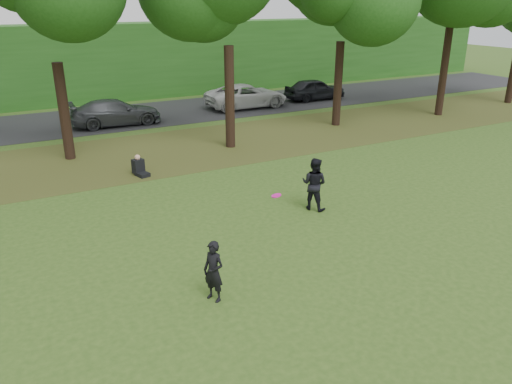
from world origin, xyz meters
TOP-DOWN VIEW (x-y plane):
  - ground at (0.00, 0.00)m, footprint 120.00×120.00m
  - leaf_litter at (0.00, 13.00)m, footprint 60.00×7.00m
  - street at (0.00, 21.00)m, footprint 70.00×7.00m
  - far_hedge at (0.00, 27.00)m, footprint 70.00×3.00m
  - player_left at (-1.80, 0.87)m, footprint 0.56×0.64m
  - player_right at (3.26, 4.27)m, footprint 1.03×1.09m
  - parked_cars at (1.14, 20.07)m, footprint 35.25×3.72m
  - frisbee at (0.62, 2.20)m, footprint 0.38×0.38m
  - seated_person at (-0.92, 10.31)m, footprint 0.58×0.81m

SIDE VIEW (x-z plane):
  - ground at x=0.00m, z-range 0.00..0.00m
  - leaf_litter at x=0.00m, z-range 0.00..0.01m
  - street at x=0.00m, z-range 0.00..0.02m
  - seated_person at x=-0.92m, z-range -0.10..0.73m
  - parked_cars at x=1.14m, z-range 0.00..1.48m
  - player_left at x=-1.80m, z-range 0.00..1.48m
  - player_right at x=3.26m, z-range 0.00..1.77m
  - frisbee at x=0.62m, z-range 1.64..1.74m
  - far_hedge at x=0.00m, z-range 0.00..5.00m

